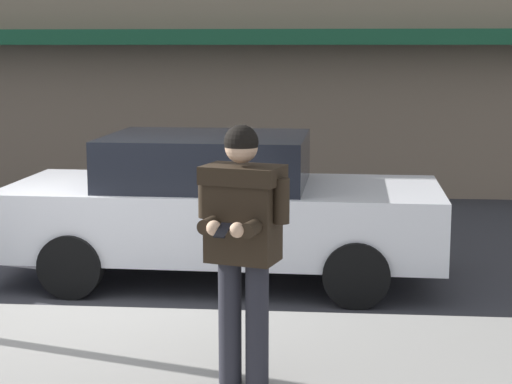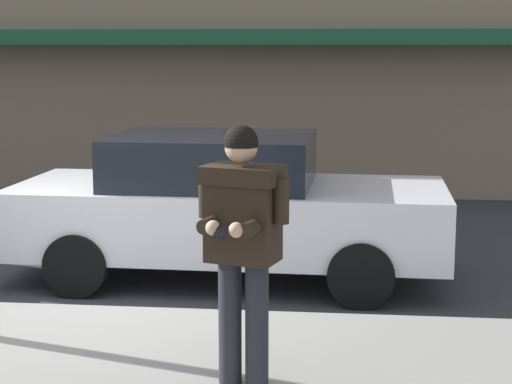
# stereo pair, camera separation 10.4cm
# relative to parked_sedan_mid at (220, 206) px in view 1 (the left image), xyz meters

# --- Properties ---
(ground_plane) EXTENTS (80.00, 80.00, 0.00)m
(ground_plane) POSITION_rel_parked_sedan_mid_xyz_m (-1.18, -1.34, -0.79)
(ground_plane) COLOR #333338
(curb_paint_line) EXTENTS (28.00, 0.12, 0.01)m
(curb_paint_line) POSITION_rel_parked_sedan_mid_xyz_m (-0.18, -1.29, -0.79)
(curb_paint_line) COLOR silver
(curb_paint_line) RESTS_ON ground
(parked_sedan_mid) EXTENTS (4.55, 2.02, 1.54)m
(parked_sedan_mid) POSITION_rel_parked_sedan_mid_xyz_m (0.00, 0.00, 0.00)
(parked_sedan_mid) COLOR silver
(parked_sedan_mid) RESTS_ON ground
(man_texting_on_phone) EXTENTS (0.63, 0.64, 1.81)m
(man_texting_on_phone) POSITION_rel_parked_sedan_mid_xyz_m (0.57, -3.22, 0.46)
(man_texting_on_phone) COLOR #23232B
(man_texting_on_phone) RESTS_ON sidewalk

